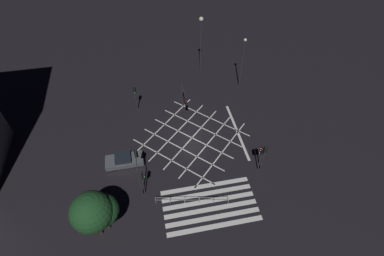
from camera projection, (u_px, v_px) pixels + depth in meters
The scene contains 14 objects.
ground_plane at pixel (192, 138), 35.84m from camera, with size 200.00×200.00×0.00m, color black.
road_markings at pixel (205, 174), 32.17m from camera, with size 13.92×18.59×0.01m.
traffic_light_nw_cross at pixel (135, 94), 37.36m from camera, with size 0.36×0.39×3.73m.
traffic_light_median_north at pixel (184, 98), 36.72m from camera, with size 0.36×3.12×3.71m.
traffic_light_sw_cross at pixel (138, 166), 28.97m from camera, with size 0.36×2.57×4.42m.
traffic_light_se_cross at pixel (264, 153), 30.74m from camera, with size 0.36×0.39×3.76m.
traffic_light_se_main at pixel (261, 154), 30.63m from camera, with size 0.39×0.36×3.82m.
traffic_light_sw_main at pixel (143, 179), 28.58m from camera, with size 0.39×0.36×3.77m.
street_lamp_east at pixel (201, 33), 40.25m from camera, with size 0.59×0.59×8.72m.
street_lamp_west at pixel (243, 57), 39.30m from camera, with size 0.41×0.41×7.46m.
street_tree_near at pixel (91, 212), 24.72m from camera, with size 3.58×3.58×5.83m.
street_tree_far at pixel (102, 210), 25.62m from camera, with size 2.95×2.95×4.80m.
waiting_car at pixel (124, 160), 32.76m from camera, with size 4.12×1.77×1.25m.
pedestrian_railing at pixel (192, 200), 29.32m from camera, with size 7.08×1.44×1.05m.
Camera 1 is at (-4.64, -23.47, 26.71)m, focal length 28.00 mm.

